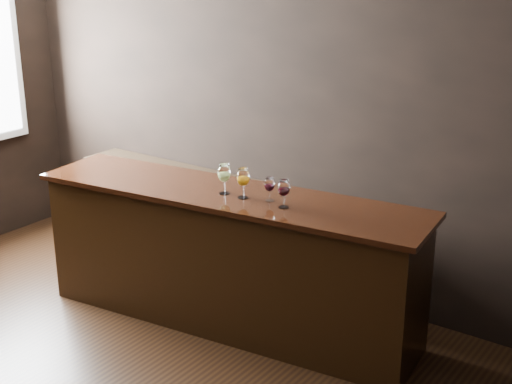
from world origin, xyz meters
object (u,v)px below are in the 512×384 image
Objects in this scene: glass_red_a at (269,185)px; glass_red_b at (284,189)px; bar_counter at (229,261)px; back_bar_shelf at (197,221)px; glass_amber at (243,178)px; glass_white at (224,174)px.

glass_red_b is (0.15, -0.05, 0.02)m from glass_red_a.
glass_red_b is (0.50, -0.03, 0.67)m from bar_counter.
back_bar_shelf is 1.42m from glass_amber.
glass_amber is at bearing 180.00° from glass_red_b.
back_bar_shelf is at bearing 136.06° from bar_counter.
bar_counter is 0.83m from glass_red_b.
glass_red_b is at bearing -19.67° from glass_red_a.
glass_red_a is 0.86× the size of glass_red_b.
back_bar_shelf is 10.87× the size of glass_amber.
glass_red_a is (0.34, 0.02, 0.65)m from bar_counter.
bar_counter is at bearing -176.39° from glass_red_a.
bar_counter is at bearing 168.64° from glass_amber.
glass_white reaches higher than bar_counter.
bar_counter is 13.02× the size of glass_white.
glass_white is at bearing -179.55° from glass_red_b.
glass_white is 0.16m from glass_amber.
glass_red_b is at bearing 0.45° from glass_white.
glass_white is 1.01× the size of glass_amber.
glass_amber is (0.16, -0.03, 0.68)m from bar_counter.
back_bar_shelf is at bearing 146.36° from glass_amber.
glass_red_b is at bearing -0.00° from glass_amber.
glass_red_b is (0.33, -0.00, -0.01)m from glass_amber.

